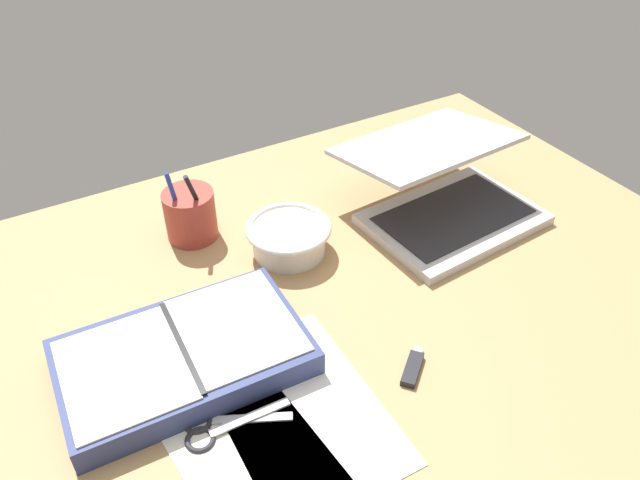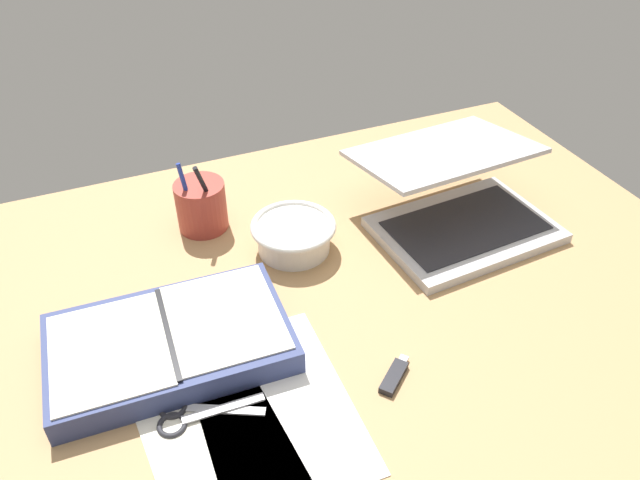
# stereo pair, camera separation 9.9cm
# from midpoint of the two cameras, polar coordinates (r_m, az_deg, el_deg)

# --- Properties ---
(desk_top) EXTENTS (1.40, 1.00, 0.02)m
(desk_top) POSITION_cam_midpoint_polar(r_m,az_deg,el_deg) (0.97, -3.03, -7.15)
(desk_top) COLOR tan
(desk_top) RESTS_ON ground
(laptop) EXTENTS (0.32, 0.32, 0.14)m
(laptop) POSITION_cam_midpoint_polar(r_m,az_deg,el_deg) (1.14, 8.85, 4.19)
(laptop) COLOR #B7B7BC
(laptop) RESTS_ON desk_top
(bowl) EXTENTS (0.15, 0.15, 0.06)m
(bowl) POSITION_cam_midpoint_polar(r_m,az_deg,el_deg) (1.06, -5.54, 0.19)
(bowl) COLOR silver
(bowl) RESTS_ON desk_top
(pen_cup) EXTENTS (0.09, 0.09, 0.14)m
(pen_cup) POSITION_cam_midpoint_polar(r_m,az_deg,el_deg) (1.12, -14.27, 2.17)
(pen_cup) COLOR #9E382D
(pen_cup) RESTS_ON desk_top
(planner) EXTENTS (0.34, 0.22, 0.04)m
(planner) POSITION_cam_midpoint_polar(r_m,az_deg,el_deg) (0.91, -15.50, -10.33)
(planner) COLOR navy
(planner) RESTS_ON desk_top
(scissors) EXTENTS (0.14, 0.08, 0.01)m
(scissors) POSITION_cam_midpoint_polar(r_m,az_deg,el_deg) (0.84, -13.23, -16.48)
(scissors) COLOR #B7B7BC
(scissors) RESTS_ON desk_top
(paper_sheet_front) EXTENTS (0.20, 0.30, 0.00)m
(paper_sheet_front) POSITION_cam_midpoint_polar(r_m,az_deg,el_deg) (0.85, -5.25, -15.33)
(paper_sheet_front) COLOR white
(paper_sheet_front) RESTS_ON desk_top
(paper_sheet_beside_planner) EXTENTS (0.19, 0.28, 0.00)m
(paper_sheet_beside_planner) POSITION_cam_midpoint_polar(r_m,az_deg,el_deg) (0.83, -11.08, -17.28)
(paper_sheet_beside_planner) COLOR silver
(paper_sheet_beside_planner) RESTS_ON desk_top
(usb_drive) EXTENTS (0.07, 0.06, 0.01)m
(usb_drive) POSITION_cam_midpoint_polar(r_m,az_deg,el_deg) (0.88, 5.28, -11.71)
(usb_drive) COLOR black
(usb_drive) RESTS_ON desk_top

